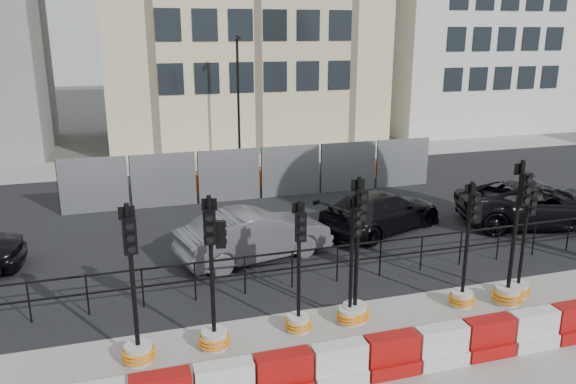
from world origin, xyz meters
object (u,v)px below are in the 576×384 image
object	(u,v)px
traffic_signal_d	(356,289)
car_c	(381,211)
traffic_signal_a	(137,332)
traffic_signal_h	(520,273)

from	to	relation	value
traffic_signal_d	car_c	world-z (taller)	traffic_signal_d
traffic_signal_d	car_c	xyz separation A→B (m)	(3.15, 5.18, -0.13)
traffic_signal_a	car_c	size ratio (longest dim) A/B	0.66
traffic_signal_a	traffic_signal_h	distance (m)	8.89
traffic_signal_h	car_c	distance (m)	5.34
traffic_signal_a	traffic_signal_d	xyz separation A→B (m)	(4.65, 0.26, 0.12)
traffic_signal_a	traffic_signal_h	bearing A→B (deg)	-6.06
traffic_signal_h	traffic_signal_d	bearing A→B (deg)	-178.24
traffic_signal_a	traffic_signal_h	xyz separation A→B (m)	(8.89, 0.21, -0.06)
traffic_signal_a	traffic_signal_d	size ratio (longest dim) A/B	0.98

